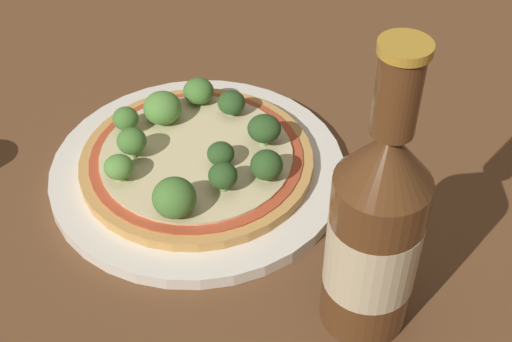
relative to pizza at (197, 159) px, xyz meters
The scene contains 15 objects.
ground_plane 0.03m from the pizza, 134.42° to the left, with size 3.00×3.00×0.00m, color brown.
plate 0.01m from the pizza, 33.78° to the left, with size 0.27×0.27×0.01m.
pizza is the anchor object (origin of this frame).
broccoli_floret_0 0.06m from the pizza, 154.84° to the left, with size 0.04×0.04×0.03m.
broccoli_floret_1 0.08m from the pizza, behind, with size 0.02×0.02×0.03m.
broccoli_floret_2 0.08m from the pizza, 69.76° to the right, with size 0.04×0.04×0.03m.
broccoli_floret_3 0.06m from the pizza, 146.26° to the right, with size 0.03×0.03×0.03m.
broccoli_floret_4 0.06m from the pizza, 31.42° to the right, with size 0.02×0.02×0.03m.
broccoli_floret_5 0.07m from the pizza, 121.94° to the right, with size 0.03×0.03×0.02m.
broccoli_floret_6 0.08m from the pizza, 121.06° to the left, with size 0.03×0.03×0.02m.
broccoli_floret_7 0.03m from the pizza, ahead, with size 0.02×0.02×0.02m.
broccoli_floret_8 0.07m from the pizza, 91.93° to the left, with size 0.03×0.03×0.02m.
broccoli_floret_9 0.07m from the pizza, 41.65° to the left, with size 0.03×0.03×0.03m.
broccoli_floret_10 0.07m from the pizza, ahead, with size 0.03×0.03×0.03m.
beer_bottle 0.22m from the pizza, 19.52° to the right, with size 0.06×0.06×0.24m.
Camera 1 is at (0.30, -0.40, 0.44)m, focal length 50.00 mm.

